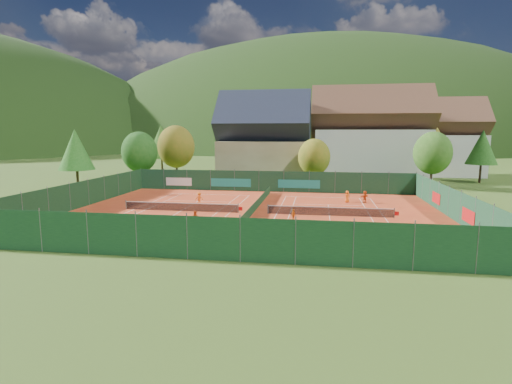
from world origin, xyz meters
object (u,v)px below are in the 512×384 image
object	(u,v)px
player_right_far_a	(347,197)
player_left_near	(139,228)
player_left_mid	(196,219)
player_right_far_b	(365,197)
chalet	(264,143)
ball_hopper	(373,239)
hotel_block_b	(437,142)
player_right_near	(293,215)
hotel_block_a	(370,139)
player_left_far	(199,198)

from	to	relation	value
player_right_far_a	player_left_near	bearing A→B (deg)	26.37
player_left_mid	player_right_far_b	size ratio (longest dim) A/B	0.97
chalet	player_left_near	distance (m)	41.84
ball_hopper	player_left_mid	bearing A→B (deg)	164.51
hotel_block_b	player_right_far_a	bearing A→B (deg)	-118.99
ball_hopper	player_left_mid	distance (m)	15.78
player_right_near	player_right_far_a	xyz separation A→B (m)	(5.83, 11.58, 0.12)
player_left_mid	player_left_near	bearing A→B (deg)	-133.97
player_left_near	player_right_far_a	world-z (taller)	player_left_near
ball_hopper	player_right_far_a	xyz separation A→B (m)	(-0.69, 19.36, 0.17)
player_right_far_a	player_right_far_b	distance (m)	2.09
ball_hopper	hotel_block_a	bearing A→B (deg)	83.91
ball_hopper	player_right_far_b	distance (m)	19.37
player_right_near	player_right_far_a	distance (m)	12.96
player_left_far	player_right_near	xyz separation A→B (m)	(11.69, -7.33, -0.15)
hotel_block_b	player_left_mid	distance (m)	61.43
player_right_far_a	player_right_far_b	bearing A→B (deg)	157.67
chalet	player_right_far_a	world-z (taller)	chalet
hotel_block_a	player_left_mid	world-z (taller)	hotel_block_a
player_right_near	player_right_far_a	world-z (taller)	player_right_far_a
player_right_far_b	player_left_near	bearing A→B (deg)	1.75
hotel_block_a	player_right_far_a	bearing A→B (deg)	-101.68
player_right_near	ball_hopper	bearing A→B (deg)	-114.81
chalet	player_left_near	world-z (taller)	chalet
ball_hopper	player_left_far	xyz separation A→B (m)	(-18.21, 15.11, 0.19)
chalet	player_left_mid	xyz separation A→B (m)	(-1.20, -36.68, -5.90)
chalet	player_left_near	size ratio (longest dim) A/B	10.27
player_left_mid	hotel_block_a	bearing A→B (deg)	57.60
player_left_mid	player_right_near	distance (m)	9.39
hotel_block_b	ball_hopper	bearing A→B (deg)	-109.09
player_right_near	hotel_block_a	bearing A→B (deg)	8.84
player_left_far	player_left_near	bearing A→B (deg)	80.51
player_left_far	hotel_block_a	bearing A→B (deg)	-134.24
ball_hopper	player_left_near	distance (m)	18.58
player_left_mid	player_left_far	world-z (taller)	player_left_far
chalet	hotel_block_b	xyz separation A→B (m)	(33.00, 14.00, -0.01)
ball_hopper	player_right_far_a	distance (m)	19.37
chalet	player_left_near	bearing A→B (deg)	-96.34
hotel_block_a	player_right_far_b	bearing A→B (deg)	-97.44
hotel_block_b	player_right_near	bearing A→B (deg)	-118.44
chalet	player_left_far	xyz separation A→B (m)	(-4.21, -25.79, -5.88)
player_right_far_b	chalet	bearing A→B (deg)	-97.19
hotel_block_a	hotel_block_b	xyz separation A→B (m)	(14.00, 8.00, -0.76)
ball_hopper	player_right_near	world-z (taller)	player_right_near
hotel_block_a	player_left_near	world-z (taller)	hotel_block_a
player_left_mid	chalet	bearing A→B (deg)	81.05
player_right_far_a	ball_hopper	bearing A→B (deg)	70.74
player_left_near	player_right_far_a	bearing A→B (deg)	42.59
hotel_block_b	player_left_mid	size ratio (longest dim) A/B	11.94
player_left_far	player_right_near	bearing A→B (deg)	139.82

